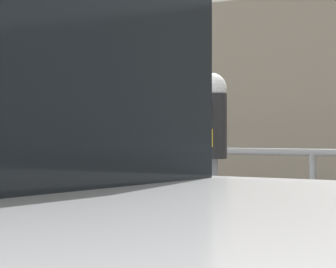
# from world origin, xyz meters

# --- Properties ---
(parking_meter) EXTENTS (0.16, 0.17, 1.44)m
(parking_meter) POSITION_xyz_m (0.37, 0.53, 1.17)
(parking_meter) COLOR slate
(parking_meter) RESTS_ON sidewalk_curb
(pedestrian_at_meter) EXTENTS (0.68, 0.53, 1.67)m
(pedestrian_at_meter) POSITION_xyz_m (-0.13, 0.60, 1.09)
(pedestrian_at_meter) COLOR black
(pedestrian_at_meter) RESTS_ON sidewalk_curb
(background_railing) EXTENTS (24.06, 0.06, 1.00)m
(background_railing) POSITION_xyz_m (-0.00, 2.93, 0.85)
(background_railing) COLOR gray
(background_railing) RESTS_ON sidewalk_curb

